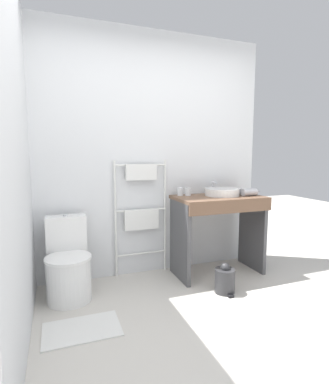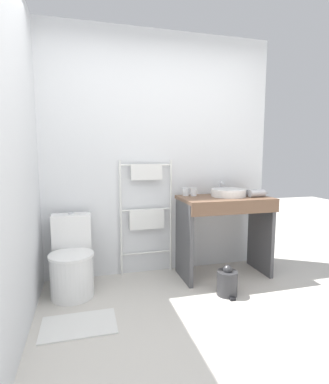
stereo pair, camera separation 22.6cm
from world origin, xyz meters
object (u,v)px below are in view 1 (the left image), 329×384
(toilet, at_px, (68,266))
(cup_near_wall, at_px, (180,191))
(sink_basin, at_px, (222,192))
(cup_near_edge, at_px, (188,192))
(trash_bin, at_px, (225,280))
(towel_radiator, at_px, (141,205))
(hair_dryer, at_px, (249,192))

(toilet, relative_size, cup_near_wall, 8.08)
(toilet, relative_size, sink_basin, 1.97)
(cup_near_edge, bearing_deg, toilet, -171.63)
(cup_near_edge, distance_m, trash_bin, 0.98)
(sink_basin, height_order, trash_bin, sink_basin)
(cup_near_wall, bearing_deg, sink_basin, -20.15)
(cup_near_edge, height_order, trash_bin, cup_near_edge)
(cup_near_edge, relative_size, trash_bin, 0.30)
(towel_radiator, bearing_deg, hair_dryer, -17.00)
(hair_dryer, bearing_deg, trash_bin, -144.48)
(hair_dryer, bearing_deg, sink_basin, 156.78)
(cup_near_wall, xyz_separation_m, cup_near_edge, (0.08, -0.03, -0.00))
(cup_near_wall, bearing_deg, cup_near_edge, -23.26)
(hair_dryer, relative_size, trash_bin, 0.77)
(trash_bin, bearing_deg, cup_near_edge, 100.95)
(sink_basin, bearing_deg, cup_near_wall, 159.85)
(toilet, bearing_deg, cup_near_edge, 8.37)
(sink_basin, distance_m, trash_bin, 0.94)
(sink_basin, relative_size, hair_dryer, 1.67)
(sink_basin, relative_size, trash_bin, 1.29)
(hair_dryer, height_order, trash_bin, hair_dryer)
(sink_basin, height_order, cup_near_wall, cup_near_wall)
(toilet, height_order, cup_near_edge, cup_near_edge)
(hair_dryer, xyz_separation_m, trash_bin, (-0.50, -0.36, -0.77))
(toilet, distance_m, sink_basin, 1.73)
(toilet, relative_size, hair_dryer, 3.29)
(towel_radiator, xyz_separation_m, trash_bin, (0.61, -0.70, -0.64))
(toilet, distance_m, trash_bin, 1.46)
(sink_basin, bearing_deg, cup_near_edge, 160.58)
(cup_near_wall, xyz_separation_m, trash_bin, (0.19, -0.63, -0.78))
(sink_basin, bearing_deg, hair_dryer, -23.22)
(toilet, height_order, towel_radiator, towel_radiator)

